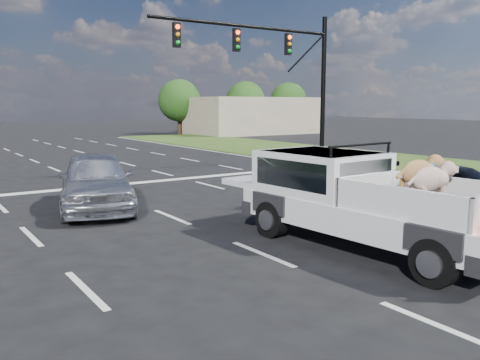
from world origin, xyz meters
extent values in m
plane|color=black|center=(0.00, 0.00, 0.00)|extent=(160.00, 160.00, 0.00)
cube|color=silver|center=(-5.25, 6.00, 0.01)|extent=(0.12, 60.00, 0.01)
cube|color=silver|center=(-1.75, 6.00, 0.01)|extent=(0.12, 60.00, 0.01)
cube|color=silver|center=(1.75, 6.00, 0.01)|extent=(0.12, 60.00, 0.01)
cube|color=silver|center=(5.25, 6.00, 0.01)|extent=(0.12, 60.00, 0.01)
cube|color=silver|center=(8.80, 6.00, 0.01)|extent=(0.15, 60.00, 0.01)
cube|color=silver|center=(0.00, 10.00, 0.01)|extent=(17.00, 0.45, 0.01)
cube|color=#294716|center=(13.00, 6.00, 0.03)|extent=(8.00, 60.00, 0.06)
cylinder|color=black|center=(9.60, 10.50, 3.50)|extent=(0.22, 0.22, 7.00)
cylinder|color=black|center=(5.10, 10.50, 6.20)|extent=(9.00, 0.14, 0.14)
cube|color=black|center=(7.40, 10.50, 5.60)|extent=(0.30, 0.18, 0.95)
sphere|color=#FF3807|center=(7.40, 10.39, 5.90)|extent=(0.18, 0.18, 0.18)
cube|color=black|center=(4.60, 10.50, 5.60)|extent=(0.30, 0.18, 0.95)
sphere|color=#FF3807|center=(4.60, 10.39, 5.90)|extent=(0.18, 0.18, 0.18)
cube|color=black|center=(1.80, 10.50, 5.60)|extent=(0.30, 0.18, 0.95)
sphere|color=#FF3807|center=(1.80, 10.39, 5.90)|extent=(0.18, 0.18, 0.18)
cube|color=tan|center=(22.00, 34.00, 1.80)|extent=(12.00, 7.00, 3.60)
cylinder|color=#332114|center=(16.00, 38.00, 1.08)|extent=(0.44, 0.44, 2.16)
sphere|color=#15390F|center=(16.00, 38.00, 3.30)|extent=(4.20, 4.20, 4.20)
cylinder|color=#332114|center=(24.00, 38.00, 1.08)|extent=(0.44, 0.44, 2.16)
sphere|color=#15390F|center=(24.00, 38.00, 3.30)|extent=(4.20, 4.20, 4.20)
cylinder|color=#332114|center=(30.00, 38.00, 1.08)|extent=(0.44, 0.44, 2.16)
sphere|color=#15390F|center=(30.00, 38.00, 3.30)|extent=(4.20, 4.20, 4.20)
cylinder|color=black|center=(-0.50, -2.99, 0.41)|extent=(0.36, 0.83, 0.81)
cylinder|color=black|center=(-0.79, 0.95, 0.41)|extent=(0.36, 0.83, 0.81)
cylinder|color=black|center=(1.06, 1.09, 0.41)|extent=(0.36, 0.83, 0.81)
cube|color=white|center=(0.28, -0.90, 0.71)|extent=(2.44, 5.80, 0.56)
cube|color=white|center=(0.18, 0.43, 1.44)|extent=(2.14, 2.60, 0.92)
cube|color=black|center=(0.27, -0.78, 1.48)|extent=(1.66, 0.15, 0.66)
cylinder|color=black|center=(0.26, -0.63, 2.12)|extent=(1.92, 0.19, 0.05)
cube|color=black|center=(0.37, -2.15, 0.95)|extent=(2.10, 2.86, 0.06)
cube|color=white|center=(-0.54, -2.22, 1.26)|extent=(0.28, 2.73, 0.56)
cube|color=white|center=(1.27, -2.09, 1.26)|extent=(0.28, 2.73, 0.56)
imported|color=silver|center=(-3.03, 6.14, 0.81)|extent=(3.16, 5.09, 1.62)
imported|color=black|center=(4.63, -0.05, 0.65)|extent=(3.03, 4.84, 1.31)
camera|label=1|loc=(-7.53, -7.79, 2.93)|focal=38.00mm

